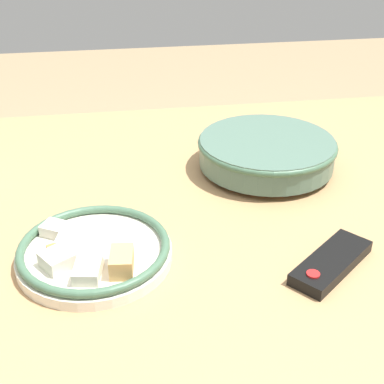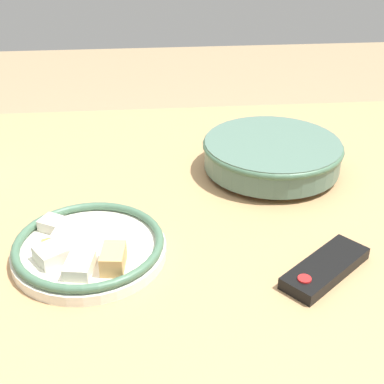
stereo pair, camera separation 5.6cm
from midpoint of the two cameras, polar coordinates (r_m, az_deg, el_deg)
dining_table at (r=1.03m, az=-0.25°, el=-5.55°), size 1.41×1.06×0.74m
noodle_bowl at (r=1.12m, az=9.94°, el=4.02°), size 0.29×0.29×0.07m
food_plate at (r=0.87m, az=-9.27°, el=-5.93°), size 0.25×0.25×0.05m
tv_remote at (r=0.86m, az=15.85°, el=-7.85°), size 0.16×0.15×0.02m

